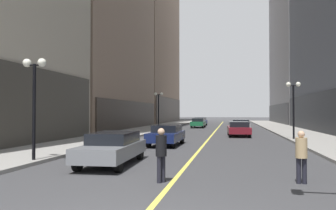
{
  "coord_description": "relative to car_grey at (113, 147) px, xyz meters",
  "views": [
    {
      "loc": [
        1.78,
        -5.11,
        2.16
      ],
      "look_at": [
        -5.91,
        34.68,
        3.04
      ],
      "focal_mm": 34.94,
      "sensor_mm": 36.0,
      "label": 1
    }
  ],
  "objects": [
    {
      "name": "ground_plane",
      "position": [
        3.02,
        27.29,
        -0.72
      ],
      "size": [
        200.0,
        200.0,
        0.0
      ],
      "primitive_type": "plane",
      "color": "#38383A"
    },
    {
      "name": "sidewalk_left",
      "position": [
        -5.23,
        27.29,
        -0.65
      ],
      "size": [
        4.5,
        78.0,
        0.15
      ],
      "primitive_type": "cube",
      "color": "gray",
      "rests_on": "ground"
    },
    {
      "name": "sidewalk_right",
      "position": [
        11.27,
        27.29,
        -0.65
      ],
      "size": [
        4.5,
        78.0,
        0.15
      ],
      "primitive_type": "cube",
      "color": "gray",
      "rests_on": "ground"
    },
    {
      "name": "lane_centre_stripe",
      "position": [
        3.02,
        27.29,
        -0.72
      ],
      "size": [
        0.16,
        70.0,
        0.01
      ],
      "primitive_type": "cube",
      "color": "#E5D64C",
      "rests_on": "ground"
    },
    {
      "name": "building_left_mid",
      "position": [
        -13.92,
        26.79,
        13.87
      ],
      "size": [
        13.09,
        24.0,
        29.29
      ],
      "color": "gray",
      "rests_on": "ground"
    },
    {
      "name": "building_right_far",
      "position": [
        20.26,
        52.29,
        14.26
      ],
      "size": [
        13.69,
        26.0,
        30.06
      ],
      "color": "gray",
      "rests_on": "ground"
    },
    {
      "name": "car_grey",
      "position": [
        0.0,
        0.0,
        0.0
      ],
      "size": [
        1.99,
        4.72,
        1.32
      ],
      "color": "slate",
      "rests_on": "ground"
    },
    {
      "name": "car_navy",
      "position": [
        0.68,
        8.02,
        -0.0
      ],
      "size": [
        1.84,
        4.42,
        1.32
      ],
      "color": "#141E4C",
      "rests_on": "ground"
    },
    {
      "name": "car_maroon",
      "position": [
        5.45,
        16.83,
        -0.0
      ],
      "size": [
        2.04,
        4.51,
        1.32
      ],
      "color": "maroon",
      "rests_on": "ground"
    },
    {
      "name": "car_silver",
      "position": [
        5.85,
        24.91,
        0.0
      ],
      "size": [
        1.94,
        4.35,
        1.32
      ],
      "color": "#B7B7BC",
      "rests_on": "ground"
    },
    {
      "name": "car_green",
      "position": [
        0.35,
        32.46,
        -0.0
      ],
      "size": [
        1.76,
        4.71,
        1.32
      ],
      "color": "#196038",
      "rests_on": "ground"
    },
    {
      "name": "car_blue",
      "position": [
        -0.01,
        39.26,
        -0.0
      ],
      "size": [
        1.96,
        4.53,
        1.32
      ],
      "color": "navy",
      "rests_on": "ground"
    },
    {
      "name": "pedestrian_in_black_coat",
      "position": [
        2.69,
        -3.0,
        0.25
      ],
      "size": [
        0.48,
        0.48,
        1.66
      ],
      "color": "black",
      "rests_on": "ground"
    },
    {
      "name": "pedestrian_in_tan_trench",
      "position": [
        6.88,
        -2.37,
        0.2
      ],
      "size": [
        0.36,
        0.36,
        1.59
      ],
      "color": "black",
      "rests_on": "ground"
    },
    {
      "name": "street_lamp_left_near",
      "position": [
        -3.38,
        -0.35,
        2.54
      ],
      "size": [
        1.06,
        0.36,
        4.43
      ],
      "color": "black",
      "rests_on": "ground"
    },
    {
      "name": "street_lamp_left_far",
      "position": [
        -3.38,
        23.75,
        2.54
      ],
      "size": [
        1.06,
        0.36,
        4.43
      ],
      "color": "black",
      "rests_on": "ground"
    },
    {
      "name": "street_lamp_right_mid",
      "position": [
        9.42,
        13.11,
        2.54
      ],
      "size": [
        1.06,
        0.36,
        4.43
      ],
      "color": "black",
      "rests_on": "ground"
    }
  ]
}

